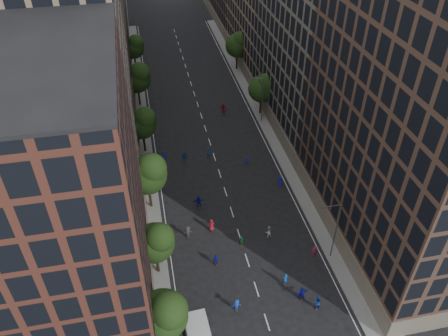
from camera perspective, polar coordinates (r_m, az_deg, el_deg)
name	(u,v)px	position (r m, az deg, el deg)	size (l,w,h in m)	color
ground	(210,144)	(76.06, -1.82, 3.21)	(240.00, 240.00, 0.00)	black
sidewalk_left	(138,128)	(81.58, -11.13, 5.17)	(4.00, 105.00, 0.15)	slate
sidewalk_right	(265,114)	(84.55, 5.34, 7.03)	(4.00, 105.00, 0.15)	slate
bldg_left_a	(64,208)	(44.12, -20.14, -4.97)	(14.00, 22.00, 30.00)	#50291E
bldg_left_b	(75,77)	(63.05, -18.87, 11.20)	(14.00, 26.00, 34.00)	#8C735B
bldg_left_c	(86,35)	(85.29, -17.53, 16.19)	(14.00, 20.00, 28.00)	#50291E
bldg_right_a	(415,117)	(53.32, 23.65, 6.15)	(14.00, 30.00, 36.00)	#4D3529
bldg_right_b	(317,34)	(76.71, 12.08, 16.70)	(14.00, 28.00, 33.00)	#60594F
tree_left_0	(164,314)	(45.30, -7.83, -18.34)	(5.20, 5.20, 8.83)	black
tree_left_1	(156,241)	(51.88, -8.88, -9.46)	(4.80, 4.80, 8.21)	black
tree_left_2	(148,173)	(60.20, -9.86, -0.63)	(5.60, 5.60, 9.45)	black
tree_left_3	(143,122)	(72.04, -10.59, 5.87)	(5.00, 5.00, 8.58)	black
tree_left_4	(138,77)	(85.96, -11.23, 11.58)	(5.40, 5.40, 9.08)	black
tree_left_5	(134,46)	(100.78, -11.67, 15.30)	(4.80, 4.80, 8.33)	black
tree_right_a	(263,87)	(81.97, 5.08, 10.44)	(5.00, 5.00, 8.39)	black
tree_right_b	(238,44)	(99.36, 1.86, 15.88)	(5.20, 5.20, 8.83)	black
streetlamp_near	(335,228)	(54.95, 14.26, -7.61)	(2.64, 0.22, 9.06)	#595B60
streetlamp_far	(261,98)	(79.52, 4.91, 9.15)	(2.64, 0.22, 9.06)	#595B60
skater_0	(206,322)	(50.53, -2.38, -19.44)	(0.83, 0.54, 1.70)	#1347A1
skater_1	(285,279)	(54.17, 7.97, -14.23)	(0.66, 0.43, 1.81)	blue
skater_2	(317,302)	(52.79, 12.05, -16.80)	(0.93, 0.73, 1.92)	navy
skater_3	(236,305)	(51.64, 1.64, -17.50)	(1.12, 0.65, 1.74)	#1641B4
skater_4	(216,260)	(55.59, -1.05, -11.93)	(1.02, 0.42, 1.73)	#121997
skater_5	(302,294)	(53.27, 10.11, -15.86)	(1.64, 0.52, 1.77)	#1315A1
skater_6	(211,225)	(59.55, -1.66, -7.48)	(0.93, 0.61, 1.91)	maroon
skater_7	(314,251)	(57.74, 11.67, -10.57)	(0.61, 0.40, 1.67)	#A31B38
skater_8	(268,232)	(58.96, 5.81, -8.34)	(0.90, 0.70, 1.85)	silver
skater_9	(188,232)	(58.87, -4.74, -8.35)	(1.19, 0.69, 1.85)	#39383C
skater_10	(242,241)	(57.82, 2.31, -9.46)	(0.96, 0.40, 1.65)	#1E6636
skater_11	(199,202)	(63.11, -3.32, -4.42)	(1.64, 0.52, 1.77)	#13159E
skater_12	(280,182)	(67.06, 7.38, -1.77)	(0.81, 0.53, 1.66)	#1417A5
skater_13	(164,156)	(72.19, -7.81, 1.53)	(0.64, 0.42, 1.76)	#1727BE
skater_14	(208,153)	(72.51, -2.07, 2.02)	(0.78, 0.61, 1.60)	#1656B4
skater_15	(246,162)	(70.68, 2.89, 0.85)	(0.97, 0.56, 1.50)	#121E93
skater_16	(185,157)	(71.59, -5.14, 1.43)	(1.05, 0.44, 1.80)	#162EB3
skater_17	(224,109)	(84.20, -0.06, 7.76)	(1.77, 0.56, 1.91)	#A3211B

